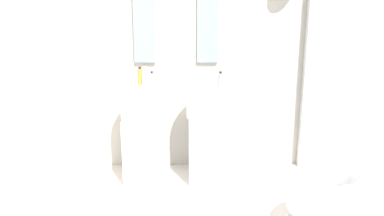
# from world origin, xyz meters

# --- Properties ---
(rear_partition) EXTENTS (4.80, 0.10, 2.60)m
(rear_partition) POSITION_xyz_m (0.00, 1.65, 1.30)
(rear_partition) COLOR beige
(rear_partition) RESTS_ON ground_plane
(pedestal_sink_left) EXTENTS (0.45, 0.45, 1.07)m
(pedestal_sink_left) POSITION_xyz_m (-0.33, 1.23, 0.51)
(pedestal_sink_left) COLOR white
(pedestal_sink_left) RESTS_ON ground_plane
(pedestal_sink_right) EXTENTS (0.45, 0.45, 1.07)m
(pedestal_sink_right) POSITION_xyz_m (0.33, 1.23, 0.51)
(pedestal_sink_right) COLOR white
(pedestal_sink_right) RESTS_ON ground_plane
(vanity_mirror_left) EXTENTS (0.22, 0.03, 0.76)m
(vanity_mirror_left) POSITION_xyz_m (-0.33, 1.58, 1.55)
(vanity_mirror_left) COLOR #8C9EA8
(vanity_mirror_right) EXTENTS (0.22, 0.03, 0.76)m
(vanity_mirror_right) POSITION_xyz_m (0.33, 1.58, 1.55)
(vanity_mirror_right) COLOR #8C9EA8
(shower_column) EXTENTS (0.49, 0.24, 2.05)m
(shower_column) POSITION_xyz_m (1.40, 1.53, 1.08)
(shower_column) COLOR #B7BABF
(shower_column) RESTS_ON ground_plane
(lounge_chair) EXTENTS (1.04, 1.03, 0.65)m
(lounge_chair) POSITION_xyz_m (1.25, 0.12, 0.35)
(lounge_chair) COLOR #B7BABF
(lounge_chair) RESTS_ON ground_plane
(soap_bottle_clear) EXTENTS (0.04, 0.04, 0.18)m
(soap_bottle_clear) POSITION_xyz_m (-0.23, 1.15, 1.06)
(soap_bottle_clear) COLOR silver
(soap_bottle_clear) RESTS_ON pedestal_sink_left
(soap_bottle_grey) EXTENTS (0.05, 0.05, 0.16)m
(soap_bottle_grey) POSITION_xyz_m (0.44, 1.26, 1.05)
(soap_bottle_grey) COLOR #99999E
(soap_bottle_grey) RESTS_ON pedestal_sink_right
(soap_bottle_amber) EXTENTS (0.05, 0.05, 0.19)m
(soap_bottle_amber) POSITION_xyz_m (-0.37, 1.39, 1.06)
(soap_bottle_amber) COLOR #C68C38
(soap_bottle_amber) RESTS_ON pedestal_sink_left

